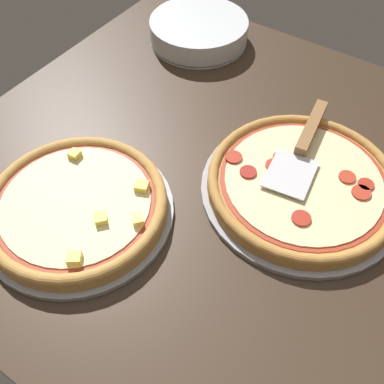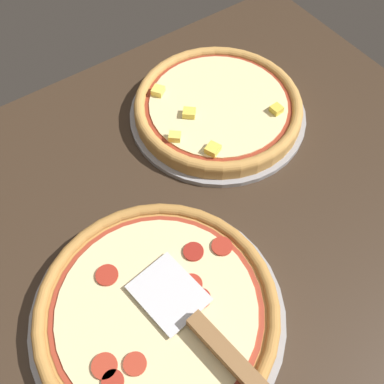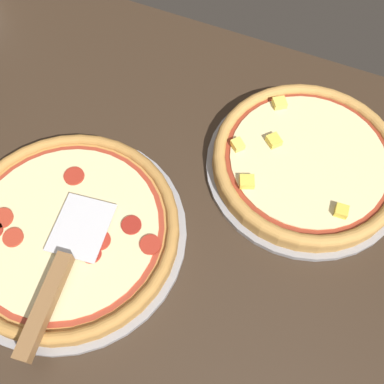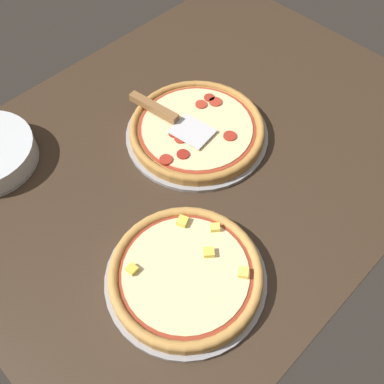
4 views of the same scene
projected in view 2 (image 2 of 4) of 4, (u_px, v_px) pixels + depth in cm
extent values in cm
cube|color=#38281C|center=(160.00, 292.00, 68.75)|extent=(128.98, 98.38, 3.60)
cylinder|color=#939399|center=(158.00, 315.00, 64.47)|extent=(36.66, 36.66, 1.00)
cylinder|color=#B77F3D|center=(157.00, 312.00, 63.24)|extent=(34.46, 34.46, 1.95)
torus|color=#B77F3D|center=(157.00, 309.00, 62.42)|extent=(34.46, 34.46, 1.86)
cylinder|color=#A33823|center=(157.00, 309.00, 62.36)|extent=(29.95, 29.95, 0.15)
cylinder|color=beige|center=(157.00, 309.00, 62.26)|extent=(28.26, 28.26, 0.40)
cylinder|color=#AD2D1E|center=(222.00, 246.00, 67.11)|extent=(3.16, 3.16, 0.40)
cylinder|color=#B73823|center=(135.00, 364.00, 57.86)|extent=(3.06, 3.06, 0.40)
cylinder|color=maroon|center=(193.00, 252.00, 66.63)|extent=(3.08, 3.08, 0.40)
cylinder|color=#B73823|center=(104.00, 366.00, 57.72)|extent=(3.40, 3.40, 0.40)
cylinder|color=#AD2D1E|center=(113.00, 381.00, 56.71)|extent=(2.86, 2.86, 0.40)
cylinder|color=maroon|center=(200.00, 298.00, 62.69)|extent=(2.99, 2.99, 0.40)
cylinder|color=#AD2D1E|center=(191.00, 284.00, 63.81)|extent=(3.20, 3.20, 0.40)
cylinder|color=#AD2D1E|center=(107.00, 275.00, 64.58)|extent=(3.29, 3.29, 0.40)
cylinder|color=#939399|center=(218.00, 114.00, 85.94)|extent=(33.54, 33.54, 1.00)
cylinder|color=#C68E47|center=(218.00, 108.00, 84.61)|extent=(31.53, 31.53, 2.18)
torus|color=#C68E47|center=(218.00, 104.00, 83.70)|extent=(31.53, 31.53, 2.06)
cylinder|color=maroon|center=(218.00, 104.00, 83.64)|extent=(27.41, 27.41, 0.15)
cylinder|color=beige|center=(218.00, 103.00, 83.53)|extent=(25.86, 25.86, 0.40)
cube|color=yellow|center=(276.00, 109.00, 81.63)|extent=(2.06, 2.09, 1.19)
cube|color=#F4D64C|center=(189.00, 113.00, 81.13)|extent=(3.02, 3.00, 1.19)
cube|color=#F9E05B|center=(158.00, 91.00, 84.23)|extent=(2.98, 2.96, 1.19)
cube|color=#F9E05B|center=(175.00, 137.00, 78.06)|extent=(2.70, 2.67, 1.19)
cube|color=#F4D64C|center=(213.00, 149.00, 76.54)|extent=(2.95, 2.87, 1.19)
cube|color=silver|center=(168.00, 293.00, 62.61)|extent=(9.25, 10.86, 0.24)
cube|color=olive|center=(232.00, 360.00, 56.88)|extent=(4.26, 15.09, 2.00)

